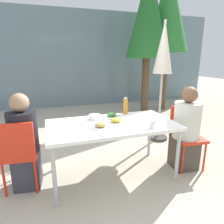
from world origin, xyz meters
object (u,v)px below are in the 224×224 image
(person_right, at_px, (186,131))
(tree_behind_right, at_px, (168,12))
(closed_umbrella, at_px, (163,54))
(salad_bowl, at_px, (95,117))
(person_left, at_px, (24,145))
(tree_behind_left, at_px, (148,14))
(chair_right, at_px, (186,131))
(drinking_cup, at_px, (152,124))
(bottle, at_px, (125,106))
(chair_left, at_px, (19,151))

(person_right, relative_size, tree_behind_right, 0.30)
(closed_umbrella, xyz_separation_m, salad_bowl, (-1.43, -0.69, -0.84))
(person_left, bearing_deg, tree_behind_left, 47.99)
(tree_behind_left, bearing_deg, person_left, -137.71)
(chair_right, xyz_separation_m, closed_umbrella, (0.14, 0.97, 1.09))
(chair_right, xyz_separation_m, person_right, (-0.06, -0.07, 0.03))
(person_right, relative_size, drinking_cup, 12.19)
(tree_behind_left, xyz_separation_m, tree_behind_right, (0.72, 0.23, 0.13))
(person_left, bearing_deg, bottle, 16.40)
(person_left, relative_size, bottle, 4.73)
(closed_umbrella, height_order, tree_behind_right, tree_behind_right)
(chair_left, relative_size, tree_behind_left, 0.23)
(person_left, xyz_separation_m, tree_behind_right, (3.66, 2.90, 2.22))
(person_right, height_order, closed_umbrella, closed_umbrella)
(chair_right, xyz_separation_m, tree_behind_right, (1.48, 3.03, 2.25))
(drinking_cup, height_order, tree_behind_left, tree_behind_left)
(closed_umbrella, xyz_separation_m, drinking_cup, (-0.86, -1.25, -0.82))
(chair_right, xyz_separation_m, tree_behind_left, (0.76, 2.81, 2.12))
(person_right, bearing_deg, tree_behind_left, -100.37)
(chair_right, bearing_deg, tree_behind_right, -110.61)
(person_left, relative_size, tree_behind_left, 0.31)
(drinking_cup, distance_m, salad_bowl, 0.80)
(drinking_cup, bearing_deg, tree_behind_right, 56.38)
(bottle, bearing_deg, person_right, -32.61)
(person_left, distance_m, chair_right, 2.18)
(chair_left, bearing_deg, person_right, 2.21)
(person_left, xyz_separation_m, tree_behind_left, (2.94, 2.67, 2.09))
(chair_left, xyz_separation_m, closed_umbrella, (2.38, 0.91, 1.09))
(closed_umbrella, relative_size, salad_bowl, 14.23)
(person_left, bearing_deg, chair_right, 2.21)
(bottle, bearing_deg, salad_bowl, -166.30)
(drinking_cup, bearing_deg, chair_left, 167.22)
(bottle, bearing_deg, person_left, -169.29)
(person_right, xyz_separation_m, bottle, (-0.73, 0.47, 0.31))
(closed_umbrella, bearing_deg, person_right, -100.89)
(person_left, xyz_separation_m, closed_umbrella, (2.32, 0.84, 1.06))
(chair_right, xyz_separation_m, drinking_cup, (-0.72, -0.29, 0.27))
(chair_left, distance_m, bottle, 1.52)
(chair_right, bearing_deg, bottle, -21.04)
(tree_behind_right, bearing_deg, person_left, -141.64)
(chair_right, distance_m, drinking_cup, 0.82)
(chair_right, bearing_deg, person_left, 1.99)
(bottle, relative_size, salad_bowl, 1.62)
(closed_umbrella, height_order, tree_behind_left, tree_behind_left)
(person_right, relative_size, closed_umbrella, 0.54)
(chair_right, distance_m, tree_behind_right, 4.06)
(salad_bowl, relative_size, tree_behind_right, 0.04)
(person_right, relative_size, salad_bowl, 7.71)
(salad_bowl, relative_size, tree_behind_left, 0.04)
(person_left, xyz_separation_m, bottle, (1.39, 0.26, 0.31))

